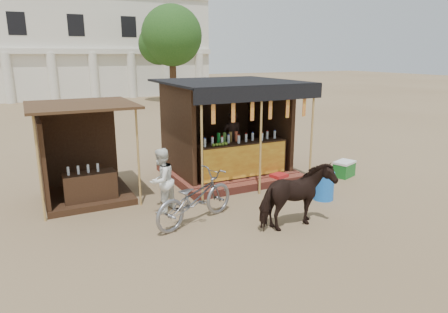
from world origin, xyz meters
TOP-DOWN VIEW (x-y plane):
  - ground at (0.00, 0.00)m, footprint 120.00×120.00m
  - main_stall at (1.01, 3.36)m, footprint 3.60×3.61m
  - secondary_stall at (-3.17, 3.24)m, footprint 2.40×2.40m
  - cow at (0.58, -0.55)m, footprint 1.63×0.81m
  - motorbike at (-1.17, 0.64)m, footprint 2.22×1.42m
  - bystander at (-1.61, 1.54)m, footprint 0.91×0.88m
  - blue_barrel at (2.21, 0.52)m, footprint 0.61×0.61m
  - red_crate at (1.90, 2.00)m, footprint 0.49×0.45m
  - cooler at (4.02, 1.73)m, footprint 0.75×0.63m
  - background_building at (-2.00, 29.94)m, footprint 26.00×7.45m
  - tree at (5.81, 22.14)m, footprint 4.50×4.40m

SIDE VIEW (x-z plane):
  - ground at x=0.00m, z-range 0.00..0.00m
  - red_crate at x=1.90m, z-range 0.00..0.29m
  - cooler at x=4.02m, z-range 0.00..0.46m
  - blue_barrel at x=2.21m, z-range 0.00..0.69m
  - motorbike at x=-1.17m, z-range 0.00..1.10m
  - cow at x=0.58m, z-range 0.00..1.35m
  - bystander at x=-1.61m, z-range 0.00..1.48m
  - secondary_stall at x=-3.17m, z-range -0.34..2.04m
  - main_stall at x=1.01m, z-range -0.37..2.41m
  - background_building at x=-2.00m, z-range -0.11..8.07m
  - tree at x=5.81m, z-range 1.13..8.13m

